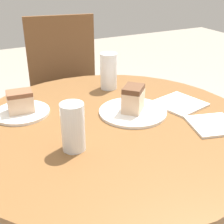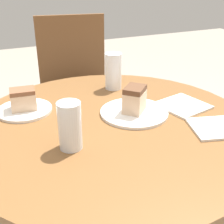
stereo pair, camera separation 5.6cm
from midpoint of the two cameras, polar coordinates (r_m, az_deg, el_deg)
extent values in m
cylinder|color=brown|center=(1.23, 1.36, -17.09)|extent=(0.11, 0.11, 0.66)
cylinder|color=brown|center=(1.02, 1.57, -2.79)|extent=(0.95, 0.95, 0.03)
cylinder|color=brown|center=(1.74, -10.59, -8.55)|extent=(0.04, 0.04, 0.45)
cylinder|color=brown|center=(1.78, 1.86, -7.18)|extent=(0.04, 0.04, 0.45)
cylinder|color=brown|center=(2.08, -11.15, -2.40)|extent=(0.04, 0.04, 0.45)
cylinder|color=brown|center=(2.11, -0.78, -1.38)|extent=(0.04, 0.04, 0.45)
cube|color=black|center=(1.81, -5.48, 1.80)|extent=(0.50, 0.51, 0.03)
cube|color=brown|center=(1.93, -6.61, 10.72)|extent=(0.40, 0.09, 0.44)
cylinder|color=white|center=(1.08, 5.55, -0.10)|extent=(0.23, 0.23, 0.01)
cylinder|color=white|center=(1.13, -14.33, 0.36)|extent=(0.19, 0.19, 0.01)
cube|color=beige|center=(1.06, 5.64, 1.88)|extent=(0.10, 0.10, 0.07)
cube|color=brown|center=(1.04, 5.75, 4.12)|extent=(0.10, 0.10, 0.02)
cube|color=beige|center=(1.11, -14.52, 1.95)|extent=(0.09, 0.07, 0.06)
cube|color=brown|center=(1.10, -14.73, 3.68)|extent=(0.09, 0.07, 0.01)
cylinder|color=beige|center=(1.28, 1.52, 6.67)|extent=(0.06, 0.06, 0.11)
cylinder|color=white|center=(1.27, 1.53, 7.46)|extent=(0.07, 0.07, 0.15)
cylinder|color=silver|center=(0.87, -5.79, -4.04)|extent=(0.06, 0.06, 0.09)
cylinder|color=white|center=(0.86, -5.87, -2.55)|extent=(0.07, 0.07, 0.14)
cube|color=silver|center=(1.16, 14.16, 1.15)|extent=(0.19, 0.19, 0.01)
cube|color=silver|center=(1.15, 11.89, 0.99)|extent=(0.16, 0.11, 0.00)
cube|color=silver|center=(1.04, 19.64, -2.77)|extent=(0.17, 0.17, 0.01)
camera|label=1|loc=(0.03, -88.39, 0.79)|focal=50.00mm
camera|label=2|loc=(0.03, 91.61, -0.79)|focal=50.00mm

